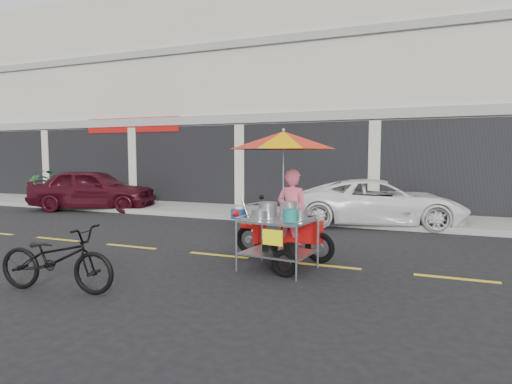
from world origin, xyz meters
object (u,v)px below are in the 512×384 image
at_px(white_pickup, 379,202).
at_px(near_bicycle, 57,259).
at_px(food_vendor_rig, 285,180).
at_px(maroon_sedan, 93,189).

distance_m(white_pickup, near_bicycle, 8.17).
relative_size(white_pickup, food_vendor_rig, 1.92).
bearing_deg(food_vendor_rig, white_pickup, 85.96).
bearing_deg(white_pickup, near_bicycle, 144.10).
relative_size(white_pickup, near_bicycle, 2.54).
bearing_deg(food_vendor_rig, maroon_sedan, 159.00).
bearing_deg(white_pickup, maroon_sedan, 81.20).
bearing_deg(near_bicycle, food_vendor_rig, -53.17).
distance_m(maroon_sedan, near_bicycle, 9.20).
distance_m(maroon_sedan, white_pickup, 9.35).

